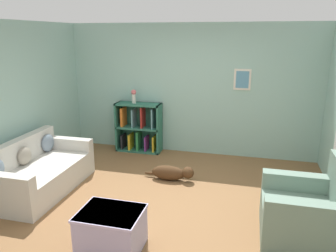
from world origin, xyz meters
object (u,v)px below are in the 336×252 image
(couch, at_px, (38,172))
(bookshelf, at_px, (139,128))
(coffee_table, at_px, (111,229))
(vase, at_px, (134,95))
(dog, at_px, (172,173))
(recliner_chair, at_px, (310,211))

(couch, distance_m, bookshelf, 2.34)
(couch, height_order, bookshelf, bookshelf)
(bookshelf, distance_m, coffee_table, 3.32)
(couch, xyz_separation_m, bookshelf, (0.94, 2.13, 0.20))
(vase, bearing_deg, coffee_table, -74.71)
(dog, relative_size, vase, 3.13)
(dog, bearing_deg, recliner_chair, -30.12)
(bookshelf, bearing_deg, vase, -164.49)
(bookshelf, bearing_deg, recliner_chair, -38.83)
(couch, bearing_deg, dog, 23.83)
(dog, bearing_deg, couch, -156.17)
(coffee_table, height_order, dog, coffee_table)
(recliner_chair, height_order, vase, vase)
(coffee_table, distance_m, dog, 1.97)
(dog, xyz_separation_m, vase, (-1.11, 1.24, 1.05))
(dog, height_order, vase, vase)
(couch, relative_size, dog, 2.01)
(couch, height_order, vase, vase)
(bookshelf, distance_m, dog, 1.66)
(couch, xyz_separation_m, recliner_chair, (3.93, -0.28, 0.05))
(couch, xyz_separation_m, dog, (1.96, 0.86, -0.16))
(recliner_chair, xyz_separation_m, vase, (-3.08, 2.39, 0.84))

